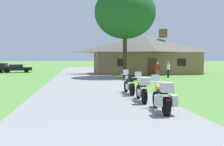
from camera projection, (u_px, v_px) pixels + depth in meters
ground_plane at (86, 81)px, 22.59m from camera, size 500.00×500.00×0.00m
asphalt_driveway at (87, 83)px, 20.61m from camera, size 6.40×80.00×0.06m
motorcycle_yellow_nearest_to_camera at (162, 97)px, 8.97m from camera, size 0.79×2.08×1.30m
motorcycle_yellow_second_in_row at (142, 89)px, 11.35m from camera, size 0.66×2.08×1.30m
motorcycle_silver_farthest_in_row at (130, 84)px, 13.80m from camera, size 0.66×2.08×1.30m
stone_lodge at (146, 54)px, 33.82m from camera, size 14.22×6.56×5.99m
bystander_white_shirt_near_lodge at (168, 69)px, 26.77m from camera, size 0.40×0.43×1.67m
bystander_red_shirt_beside_signpost at (157, 69)px, 25.30m from camera, size 0.51×0.35×1.67m
tree_by_lodge_front at (125, 5)px, 26.77m from camera, size 6.49×6.49×11.92m
parked_black_sedan_far_left at (17, 68)px, 36.99m from camera, size 4.43×2.46×1.20m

